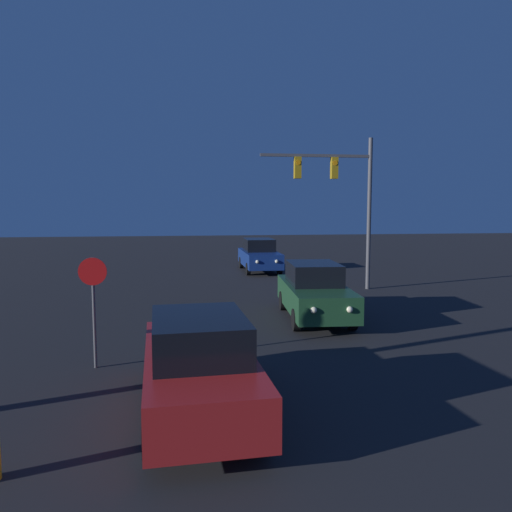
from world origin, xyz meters
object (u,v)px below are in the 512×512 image
object	(u,v)px
car_mid	(314,291)
stop_sign	(93,293)
car_far	(259,255)
traffic_signal_mast	(343,189)
car_near	(199,365)

from	to	relation	value
car_mid	stop_sign	distance (m)	7.41
stop_sign	car_far	bearing A→B (deg)	69.07
traffic_signal_mast	stop_sign	bearing A→B (deg)	-132.94
car_mid	stop_sign	bearing A→B (deg)	37.23
car_near	traffic_signal_mast	xyz separation A→B (m)	(6.48, 12.21, 3.43)
car_mid	car_far	bearing A→B (deg)	-86.22
traffic_signal_mast	stop_sign	size ratio (longest dim) A/B	2.60
car_far	stop_sign	distance (m)	17.06
car_near	car_mid	world-z (taller)	same
car_mid	traffic_signal_mast	distance (m)	6.82
traffic_signal_mast	car_far	bearing A→B (deg)	111.98
car_mid	stop_sign	size ratio (longest dim) A/B	1.97
car_near	stop_sign	bearing A→B (deg)	124.99
stop_sign	car_mid	bearing A→B (deg)	33.67
car_mid	traffic_signal_mast	world-z (taller)	traffic_signal_mast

